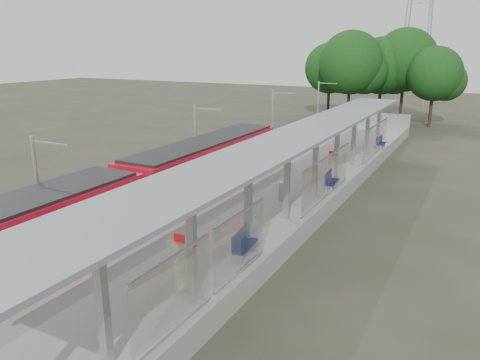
{
  "coord_description": "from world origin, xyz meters",
  "views": [
    {
      "loc": [
        9.8,
        -5.51,
        8.84
      ],
      "look_at": [
        -0.92,
        14.84,
        2.3
      ],
      "focal_mm": 35.0,
      "sensor_mm": 36.0,
      "label": 1
    }
  ],
  "objects_px": {
    "info_pillar_near": "(180,265)",
    "bench_far": "(380,142)",
    "bench_mid": "(330,180)",
    "bench_near": "(243,243)",
    "litter_bin": "(283,191)",
    "info_pillar_far": "(331,167)",
    "train": "(127,199)"
  },
  "relations": [
    {
      "from": "bench_far",
      "to": "info_pillar_near",
      "type": "relative_size",
      "value": 0.78
    },
    {
      "from": "bench_near",
      "to": "info_pillar_near",
      "type": "xyz_separation_m",
      "value": [
        -0.77,
        -3.08,
        0.25
      ]
    },
    {
      "from": "info_pillar_far",
      "to": "train",
      "type": "bearing_deg",
      "value": -107.6
    },
    {
      "from": "bench_far",
      "to": "litter_bin",
      "type": "distance_m",
      "value": 15.84
    },
    {
      "from": "litter_bin",
      "to": "info_pillar_far",
      "type": "bearing_deg",
      "value": 78.68
    },
    {
      "from": "bench_near",
      "to": "info_pillar_far",
      "type": "distance_m",
      "value": 12.31
    },
    {
      "from": "info_pillar_near",
      "to": "litter_bin",
      "type": "height_order",
      "value": "info_pillar_near"
    },
    {
      "from": "bench_mid",
      "to": "info_pillar_near",
      "type": "distance_m",
      "value": 13.32
    },
    {
      "from": "train",
      "to": "info_pillar_near",
      "type": "relative_size",
      "value": 14.29
    },
    {
      "from": "info_pillar_far",
      "to": "bench_near",
      "type": "bearing_deg",
      "value": -76.69
    },
    {
      "from": "train",
      "to": "bench_near",
      "type": "xyz_separation_m",
      "value": [
        6.65,
        -1.07,
        -0.47
      ]
    },
    {
      "from": "info_pillar_near",
      "to": "litter_bin",
      "type": "xyz_separation_m",
      "value": [
        -0.59,
        10.32,
        -0.33
      ]
    },
    {
      "from": "bench_mid",
      "to": "litter_bin",
      "type": "xyz_separation_m",
      "value": [
        -1.65,
        -2.95,
        -0.08
      ]
    },
    {
      "from": "bench_far",
      "to": "bench_mid",
      "type": "bearing_deg",
      "value": -84.89
    },
    {
      "from": "train",
      "to": "info_pillar_near",
      "type": "height_order",
      "value": "train"
    },
    {
      "from": "train",
      "to": "bench_far",
      "type": "distance_m",
      "value": 23.04
    },
    {
      "from": "bench_mid",
      "to": "bench_near",
      "type": "bearing_deg",
      "value": -96.47
    },
    {
      "from": "info_pillar_near",
      "to": "info_pillar_far",
      "type": "xyz_separation_m",
      "value": [
        0.42,
        15.38,
        -0.06
      ]
    },
    {
      "from": "bench_near",
      "to": "info_pillar_near",
      "type": "height_order",
      "value": "info_pillar_near"
    },
    {
      "from": "litter_bin",
      "to": "info_pillar_near",
      "type": "bearing_deg",
      "value": -86.73
    },
    {
      "from": "info_pillar_near",
      "to": "info_pillar_far",
      "type": "height_order",
      "value": "info_pillar_near"
    },
    {
      "from": "bench_far",
      "to": "info_pillar_far",
      "type": "distance_m",
      "value": 10.7
    },
    {
      "from": "train",
      "to": "bench_mid",
      "type": "height_order",
      "value": "train"
    },
    {
      "from": "train",
      "to": "bench_mid",
      "type": "relative_size",
      "value": 16.68
    },
    {
      "from": "info_pillar_far",
      "to": "litter_bin",
      "type": "xyz_separation_m",
      "value": [
        -1.01,
        -5.06,
        -0.27
      ]
    },
    {
      "from": "train",
      "to": "info_pillar_far",
      "type": "relative_size",
      "value": 15.37
    },
    {
      "from": "bench_mid",
      "to": "litter_bin",
      "type": "bearing_deg",
      "value": -123.99
    },
    {
      "from": "info_pillar_near",
      "to": "bench_far",
      "type": "bearing_deg",
      "value": 82.67
    },
    {
      "from": "bench_near",
      "to": "bench_mid",
      "type": "height_order",
      "value": "bench_near"
    },
    {
      "from": "train",
      "to": "bench_far",
      "type": "relative_size",
      "value": 18.27
    },
    {
      "from": "train",
      "to": "info_pillar_near",
      "type": "xyz_separation_m",
      "value": [
        5.89,
        -4.15,
        -0.22
      ]
    },
    {
      "from": "bench_near",
      "to": "bench_far",
      "type": "xyz_separation_m",
      "value": [
        0.46,
        22.98,
        -0.06
      ]
    }
  ]
}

